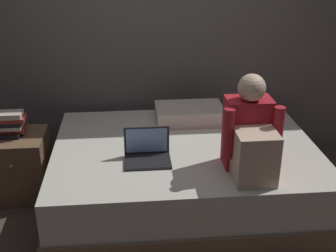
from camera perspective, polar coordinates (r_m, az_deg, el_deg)
ground_plane at (r=3.32m, az=-0.78°, el=-12.74°), size 8.00×8.00×0.00m
wall_back at (r=3.91m, az=-2.35°, el=14.62°), size 5.60×0.10×2.70m
bed at (r=3.45m, az=2.13°, el=-6.25°), size 2.00×1.50×0.50m
nightstand at (r=3.74m, az=-18.61°, el=-4.85°), size 0.44×0.46×0.52m
person_sitting at (r=2.92m, az=10.60°, el=-1.35°), size 0.39×0.44×0.66m
laptop at (r=3.10m, az=-2.69°, el=-3.46°), size 0.32×0.23×0.22m
pillow at (r=3.72m, az=2.78°, el=1.59°), size 0.56×0.36×0.13m
book_stack at (r=3.61m, az=-19.80°, el=0.29°), size 0.25×0.17×0.20m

